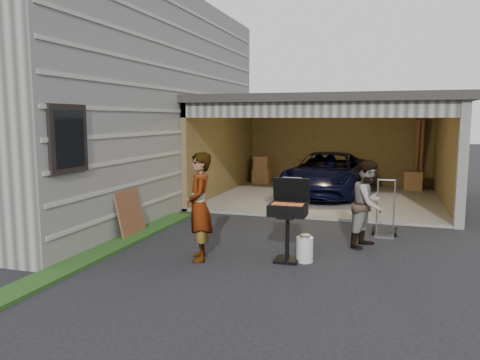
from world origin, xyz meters
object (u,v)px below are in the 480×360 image
object	(u,v)px
woman	(199,207)
hand_truck	(385,225)
propane_tank	(305,249)
plywood_panel	(130,213)
minivan	(327,176)
man	(368,204)
bbq_grill	(288,213)

from	to	relation	value
woman	hand_truck	bearing A→B (deg)	106.46
propane_tank	plywood_panel	size ratio (longest dim) A/B	0.44
woman	minivan	bearing A→B (deg)	145.64
minivan	propane_tank	distance (m)	6.66
woman	man	bearing A→B (deg)	98.09
bbq_grill	minivan	bearing A→B (deg)	91.65
plywood_panel	hand_truck	distance (m)	5.04
man	minivan	bearing A→B (deg)	36.06
man	hand_truck	xyz separation A→B (m)	(0.30, 0.86, -0.57)
bbq_grill	hand_truck	xyz separation A→B (m)	(1.50, 2.15, -0.58)
hand_truck	minivan	bearing A→B (deg)	112.32
man	plywood_panel	xyz separation A→B (m)	(-4.50, -0.66, -0.33)
minivan	bbq_grill	size ratio (longest dim) A/B	3.34
minivan	man	bearing A→B (deg)	-71.52
plywood_panel	man	bearing A→B (deg)	8.27
man	propane_tank	distance (m)	1.67
minivan	man	size ratio (longest dim) A/B	2.85
man	plywood_panel	world-z (taller)	man
minivan	plywood_panel	bearing A→B (deg)	-113.38
minivan	woman	world-z (taller)	woman
propane_tank	woman	bearing A→B (deg)	-166.25
bbq_grill	hand_truck	distance (m)	2.69
hand_truck	plywood_panel	bearing A→B (deg)	-160.78
bbq_grill	hand_truck	bearing A→B (deg)	55.10
propane_tank	minivan	bearing A→B (deg)	94.04
woman	propane_tank	world-z (taller)	woman
bbq_grill	propane_tank	bearing A→B (deg)	6.79
propane_tank	plywood_panel	world-z (taller)	plywood_panel
plywood_panel	hand_truck	world-z (taller)	hand_truck
bbq_grill	man	bearing A→B (deg)	47.09
propane_tank	hand_truck	world-z (taller)	hand_truck
minivan	woman	size ratio (longest dim) A/B	2.53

